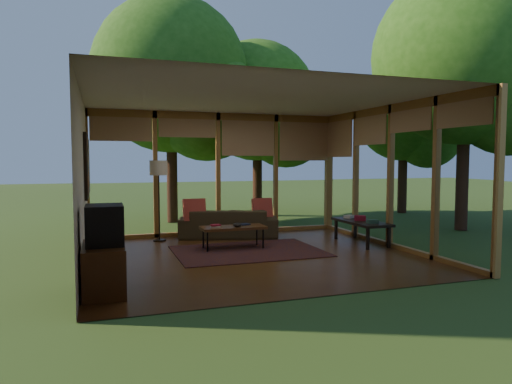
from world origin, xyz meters
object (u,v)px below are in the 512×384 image
object	(u,v)px
sofa	(229,223)
side_console	(361,223)
floor_lamp	(159,172)
media_cabinet	(104,268)
coffee_table	(233,228)
television	(105,225)

from	to	relation	value
sofa	side_console	bearing A→B (deg)	161.98
floor_lamp	side_console	bearing A→B (deg)	-22.73
sofa	floor_lamp	world-z (taller)	floor_lamp
media_cabinet	coffee_table	bearing A→B (deg)	43.23
sofa	coffee_table	bearing A→B (deg)	94.50
television	floor_lamp	world-z (taller)	floor_lamp
media_cabinet	floor_lamp	distance (m)	3.80
floor_lamp	coffee_table	world-z (taller)	floor_lamp
television	floor_lamp	distance (m)	3.67
sofa	television	size ratio (longest dim) A/B	3.79
media_cabinet	coffee_table	xyz separation A→B (m)	(2.31, 2.17, 0.09)
coffee_table	floor_lamp	bearing A→B (deg)	132.92
side_console	sofa	bearing A→B (deg)	145.83
sofa	television	bearing A→B (deg)	69.65
sofa	coffee_table	xyz separation A→B (m)	(-0.26, -1.28, 0.09)
sofa	side_console	size ratio (longest dim) A/B	1.49
sofa	media_cabinet	world-z (taller)	sofa
floor_lamp	side_console	distance (m)	4.20
coffee_table	side_console	bearing A→B (deg)	-6.35
media_cabinet	sofa	bearing A→B (deg)	53.28
sofa	media_cabinet	size ratio (longest dim) A/B	2.08
coffee_table	media_cabinet	bearing A→B (deg)	-136.77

